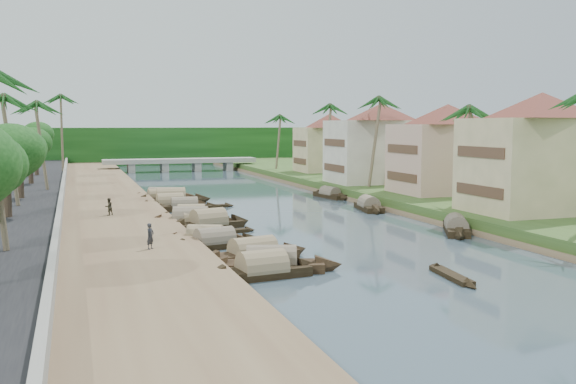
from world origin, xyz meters
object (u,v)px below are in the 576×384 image
object	(u,v)px
sampan_0	(271,264)
person_near	(150,236)
building_near	(540,151)
sampan_1	(262,270)
bridge	(181,162)

from	to	relation	value
sampan_0	person_near	xyz separation A→B (m)	(-6.49, 5.03, 1.21)
sampan_0	person_near	distance (m)	8.30
person_near	building_near	bearing A→B (deg)	-38.98
sampan_0	person_near	world-z (taller)	person_near
sampan_0	sampan_1	world-z (taller)	sampan_1
building_near	sampan_0	world-z (taller)	building_near
bridge	person_near	world-z (taller)	person_near
sampan_0	building_near	bearing A→B (deg)	35.82
bridge	person_near	distance (m)	79.74
building_near	person_near	size ratio (longest dim) A/B	8.98
bridge	building_near	distance (m)	76.54
bridge	sampan_1	xyz separation A→B (m)	(-9.03, -84.82, -1.30)
building_near	sampan_0	xyz separation A→B (m)	(-27.03, -9.44, -5.97)
building_near	sampan_0	distance (m)	29.25
sampan_1	person_near	distance (m)	8.54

